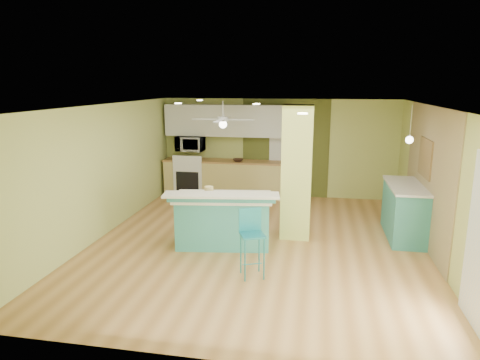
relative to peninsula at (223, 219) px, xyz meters
name	(u,v)px	position (x,y,z in m)	size (l,w,h in m)	color
floor	(258,243)	(0.61, 0.20, -0.49)	(6.00, 7.00, 0.01)	#A46F39
ceiling	(259,106)	(0.61, 0.20, 2.02)	(6.00, 7.00, 0.01)	white
wall_back	(278,148)	(0.61, 3.71, 0.76)	(6.00, 0.01, 2.50)	#B7C167
wall_front	(210,251)	(0.61, -3.30, 0.76)	(6.00, 0.01, 2.50)	#B7C167
wall_left	(103,171)	(-2.39, 0.20, 0.76)	(0.01, 7.00, 2.50)	#B7C167
wall_right	(437,184)	(3.62, 0.20, 0.76)	(0.01, 7.00, 2.50)	#B7C167
wood_panel	(428,176)	(3.60, 0.80, 0.76)	(0.02, 3.40, 2.50)	olive
olive_accent	(285,148)	(0.81, 3.69, 0.76)	(2.20, 0.02, 2.50)	#4D5321
interior_door	(285,158)	(0.81, 3.66, 0.51)	(0.82, 0.05, 2.00)	silver
column	(297,173)	(1.26, 0.70, 0.76)	(0.55, 0.55, 2.50)	#C9D563
kitchen_run	(226,178)	(-0.69, 3.40, -0.02)	(3.25, 0.63, 0.94)	tan
stove	(191,177)	(-1.64, 3.39, -0.03)	(0.76, 0.66, 1.08)	white
upper_cabinets	(227,121)	(-0.69, 3.52, 1.46)	(3.20, 0.34, 0.80)	silver
microwave	(190,144)	(-1.64, 3.40, 0.86)	(0.70, 0.48, 0.39)	white
ceiling_fan	(223,120)	(-0.49, 2.20, 1.59)	(1.41, 1.41, 0.61)	silver
pendant_lamp	(409,140)	(3.26, 0.95, 1.40)	(0.14, 0.14, 0.69)	white
wall_decor	(425,158)	(3.58, 1.00, 1.06)	(0.03, 0.90, 0.70)	brown
peninsula	(223,219)	(0.00, 0.00, 0.00)	(2.01, 1.30, 1.05)	teal
bar_stool	(251,231)	(0.70, -1.15, 0.21)	(0.45, 0.45, 1.05)	teal
side_counter	(405,211)	(3.31, 1.02, 0.03)	(0.68, 1.60, 1.03)	teal
fruit_bowl	(238,160)	(-0.35, 3.31, 0.49)	(0.27, 0.27, 0.07)	#351F15
canister	(209,191)	(-0.26, 0.00, 0.51)	(0.16, 0.16, 0.17)	gold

